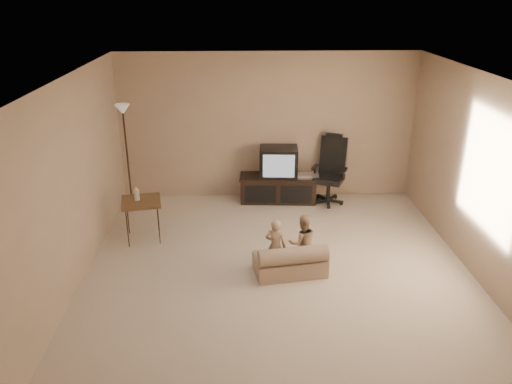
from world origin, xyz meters
TOP-DOWN VIEW (x-y plane):
  - floor at (0.00, 0.00)m, footprint 5.50×5.50m
  - room_shell at (0.00, 0.00)m, footprint 5.50×5.50m
  - tv_stand at (0.18, 2.49)m, footprint 1.36×0.58m
  - office_chair at (1.06, 2.42)m, footprint 0.71×0.72m
  - side_table at (-1.91, 1.15)m, footprint 0.64×0.64m
  - floor_lamp at (-2.30, 2.26)m, footprint 0.27×0.27m
  - child_sofa at (0.15, 0.07)m, footprint 0.97×0.64m
  - toddler_left at (-0.04, 0.15)m, footprint 0.32×0.27m
  - toddler_right at (0.31, 0.19)m, footprint 0.40×0.25m

SIDE VIEW (x-z plane):
  - floor at x=0.00m, z-range 0.00..0.00m
  - child_sofa at x=0.15m, z-range -0.04..0.40m
  - toddler_left at x=-0.04m, z-range 0.00..0.74m
  - toddler_right at x=0.31m, z-range 0.00..0.78m
  - tv_stand at x=0.18m, z-range -0.08..0.88m
  - office_chair at x=1.06m, z-range -0.16..1.01m
  - side_table at x=-1.91m, z-range 0.18..1.00m
  - floor_lamp at x=-2.30m, z-range 0.40..2.17m
  - room_shell at x=0.00m, z-range -1.23..4.27m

